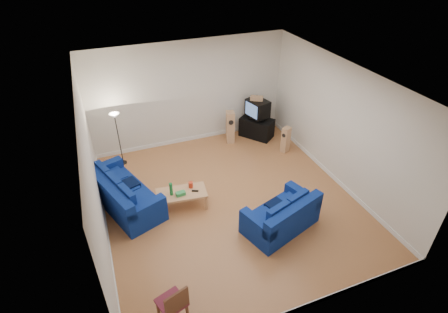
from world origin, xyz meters
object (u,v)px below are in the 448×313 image
object	(u,v)px
sofa_loveseat	(282,217)
coffee_table	(182,194)
sofa_three_seat	(122,195)
tv_stand	(257,128)
television	(258,108)

from	to	relation	value
sofa_loveseat	coffee_table	bearing A→B (deg)	122.69
sofa_three_seat	coffee_table	bearing A→B (deg)	48.00
coffee_table	sofa_three_seat	bearing A→B (deg)	158.14
tv_stand	sofa_loveseat	bearing A→B (deg)	-55.71
sofa_loveseat	tv_stand	xyz separation A→B (m)	(1.29, 4.00, -0.00)
sofa_three_seat	sofa_loveseat	world-z (taller)	sofa_three_seat
sofa_three_seat	television	distance (m)	4.99
sofa_three_seat	sofa_loveseat	distance (m)	3.87
sofa_loveseat	coffee_table	size ratio (longest dim) A/B	1.50
coffee_table	tv_stand	xyz separation A→B (m)	(3.20, 2.45, -0.07)
sofa_loveseat	television	world-z (taller)	television
tv_stand	television	size ratio (longest dim) A/B	1.30
tv_stand	television	world-z (taller)	television
coffee_table	television	xyz separation A→B (m)	(3.21, 2.47, 0.62)
sofa_three_seat	television	bearing A→B (deg)	92.84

